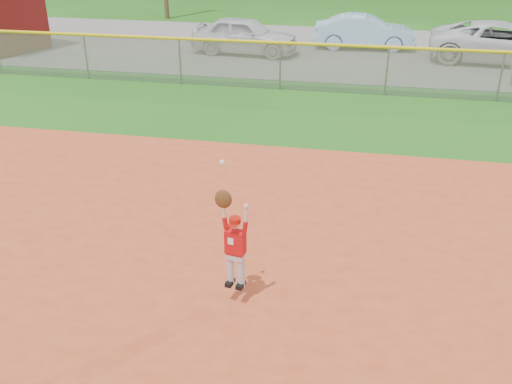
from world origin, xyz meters
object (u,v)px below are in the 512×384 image
(car_white_a, at_px, (245,35))
(ballplayer, at_px, (234,240))
(car_white_b, at_px, (503,43))
(car_blue, at_px, (365,32))

(car_white_a, distance_m, ballplayer, 16.16)
(car_white_a, bearing_deg, car_white_b, -82.22)
(car_white_a, height_order, ballplayer, ballplayer)
(car_white_a, bearing_deg, car_blue, -62.98)
(car_white_a, height_order, car_blue, car_white_a)
(car_blue, xyz_separation_m, car_white_b, (5.14, -1.42, 0.06))
(car_white_b, xyz_separation_m, ballplayer, (-6.52, -16.27, 0.30))
(car_white_a, relative_size, car_white_b, 0.79)
(car_white_a, xyz_separation_m, car_blue, (4.65, 1.87, -0.04))
(car_blue, relative_size, car_white_b, 0.77)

